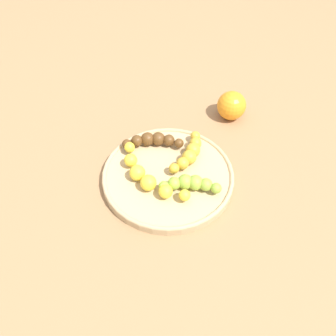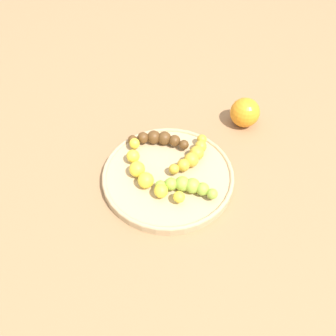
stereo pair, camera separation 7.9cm
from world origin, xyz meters
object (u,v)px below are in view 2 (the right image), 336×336
at_px(banana_overripe, 159,139).
at_px(fruit_bowl, 168,175).
at_px(banana_green, 187,186).
at_px(banana_yellow, 146,173).
at_px(orange_fruit, 245,112).
at_px(banana_spotted, 192,156).

bearing_deg(banana_overripe, fruit_bowl, -159.39).
bearing_deg(banana_green, banana_overripe, 34.64).
distance_m(banana_green, banana_overripe, 0.16).
xyz_separation_m(fruit_bowl, banana_yellow, (0.02, 0.05, 0.02)).
bearing_deg(fruit_bowl, orange_fruit, -81.87).
bearing_deg(orange_fruit, banana_overripe, 77.66).
bearing_deg(orange_fruit, banana_spotted, 101.12).
height_order(banana_green, banana_spotted, same).
relative_size(banana_green, orange_fruit, 1.37).
bearing_deg(orange_fruit, banana_yellow, 93.90).
distance_m(banana_green, orange_fruit, 0.29).
distance_m(fruit_bowl, banana_green, 0.07).
height_order(fruit_bowl, banana_overripe, banana_overripe).
relative_size(fruit_bowl, banana_yellow, 1.41).
distance_m(banana_spotted, banana_overripe, 0.10).
height_order(banana_green, orange_fruit, orange_fruit).
relative_size(banana_yellow, orange_fruit, 2.78).
height_order(fruit_bowl, banana_spotted, banana_spotted).
xyz_separation_m(banana_green, banana_spotted, (0.06, -0.06, 0.00)).
height_order(fruit_bowl, orange_fruit, orange_fruit).
xyz_separation_m(banana_yellow, banana_green, (-0.08, -0.05, -0.00)).
height_order(banana_spotted, banana_overripe, banana_spotted).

